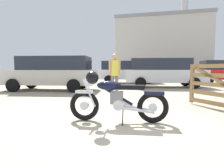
# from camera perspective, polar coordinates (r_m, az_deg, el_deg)

# --- Properties ---
(ground_plane) EXTENTS (80.00, 80.00, 0.00)m
(ground_plane) POSITION_cam_1_polar(r_m,az_deg,el_deg) (4.21, 3.35, -10.70)
(ground_plane) COLOR tan
(vintage_motorcycle) EXTENTS (2.08, 0.74, 1.07)m
(vintage_motorcycle) POSITION_cam_1_polar(r_m,az_deg,el_deg) (3.95, 0.91, -4.40)
(vintage_motorcycle) COLOR black
(vintage_motorcycle) RESTS_ON ground_plane
(bystander) EXTENTS (0.41, 0.30, 1.66)m
(bystander) POSITION_cam_1_polar(r_m,az_deg,el_deg) (6.99, 0.81, 3.81)
(bystander) COLOR #706656
(bystander) RESTS_ON ground_plane
(silver_sedan_mid) EXTENTS (3.99, 2.01, 1.78)m
(silver_sedan_mid) POSITION_cam_1_polar(r_m,az_deg,el_deg) (17.20, 29.81, 3.29)
(silver_sedan_mid) COLOR black
(silver_sedan_mid) RESTS_ON ground_plane
(white_estate_far) EXTENTS (4.83, 2.26, 1.74)m
(white_estate_far) POSITION_cam_1_polar(r_m,az_deg,el_deg) (10.35, -17.55, 3.40)
(white_estate_far) COLOR black
(white_estate_far) RESTS_ON ground_plane
(dark_sedan_left) EXTENTS (4.81, 2.20, 1.74)m
(dark_sedan_left) POSITION_cam_1_polar(r_m,az_deg,el_deg) (12.06, 15.03, 3.58)
(dark_sedan_left) COLOR black
(dark_sedan_left) RESTS_ON ground_plane
(blue_hatchback_right) EXTENTS (4.04, 2.11, 1.78)m
(blue_hatchback_right) POSITION_cam_1_polar(r_m,az_deg,el_deg) (16.88, -19.07, 3.62)
(blue_hatchback_right) COLOR black
(blue_hatchback_right) RESTS_ON ground_plane
(pale_sedan_back) EXTENTS (4.85, 2.32, 1.74)m
(pale_sedan_back) POSITION_cam_1_polar(r_m,az_deg,el_deg) (15.21, 4.43, 3.88)
(pale_sedan_back) COLOR black
(pale_sedan_back) RESTS_ON ground_plane
(industrial_building) EXTENTS (15.99, 10.88, 20.81)m
(industrial_building) POSITION_cam_1_polar(r_m,az_deg,el_deg) (35.89, 14.77, 10.71)
(industrial_building) COLOR beige
(industrial_building) RESTS_ON ground_plane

